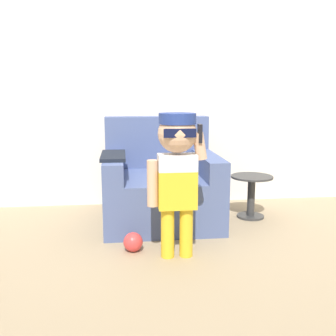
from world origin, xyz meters
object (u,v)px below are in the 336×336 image
(armchair, at_px, (160,186))
(side_table, at_px, (251,192))
(person_child, at_px, (177,163))
(toy_ball, at_px, (133,242))

(armchair, relative_size, side_table, 2.56)
(armchair, height_order, side_table, armchair)
(person_child, bearing_deg, armchair, 92.17)
(armchair, xyz_separation_m, side_table, (0.88, -0.04, -0.08))
(person_child, relative_size, toy_ball, 7.08)
(armchair, bearing_deg, toy_ball, -110.58)
(armchair, bearing_deg, side_table, -2.40)
(side_table, bearing_deg, armchair, 177.60)
(person_child, bearing_deg, side_table, 44.97)
(armchair, relative_size, toy_ball, 7.09)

